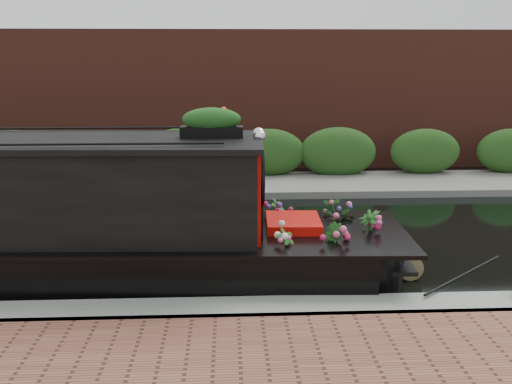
{
  "coord_description": "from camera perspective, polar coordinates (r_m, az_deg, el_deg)",
  "views": [
    {
      "loc": [
        1.3,
        -9.88,
        3.31
      ],
      "look_at": [
        1.74,
        -0.6,
        1.06
      ],
      "focal_mm": 40.0,
      "sensor_mm": 36.0,
      "label": 1
    }
  ],
  "objects": [
    {
      "name": "ground",
      "position": [
        10.5,
        -9.73,
        -4.97
      ],
      "size": [
        80.0,
        80.0,
        0.0
      ],
      "primitive_type": "plane",
      "color": "black",
      "rests_on": "ground"
    },
    {
      "name": "near_bank_coping",
      "position": [
        7.47,
        -12.77,
        -13.02
      ],
      "size": [
        40.0,
        0.6,
        0.5
      ],
      "primitive_type": "cube",
      "color": "gray",
      "rests_on": "ground"
    },
    {
      "name": "far_bank_path",
      "position": [
        14.52,
        -7.79,
        0.31
      ],
      "size": [
        40.0,
        2.4,
        0.34
      ],
      "primitive_type": "cube",
      "color": "slate",
      "rests_on": "ground"
    },
    {
      "name": "far_hedge",
      "position": [
        15.39,
        -7.51,
        1.08
      ],
      "size": [
        40.0,
        1.1,
        2.8
      ],
      "primitive_type": "cube",
      "color": "#224818",
      "rests_on": "ground"
    },
    {
      "name": "far_brick_wall",
      "position": [
        17.44,
        -6.96,
        2.58
      ],
      "size": [
        40.0,
        1.0,
        8.0
      ],
      "primitive_type": "cube",
      "color": "#5D2A1F",
      "rests_on": "ground"
    },
    {
      "name": "rope_fender",
      "position": [
        9.07,
        14.89,
        -6.99
      ],
      "size": [
        0.38,
        0.42,
        0.38
      ],
      "primitive_type": "cylinder",
      "rotation": [
        1.57,
        0.0,
        0.0
      ],
      "color": "olive",
      "rests_on": "ground"
    }
  ]
}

